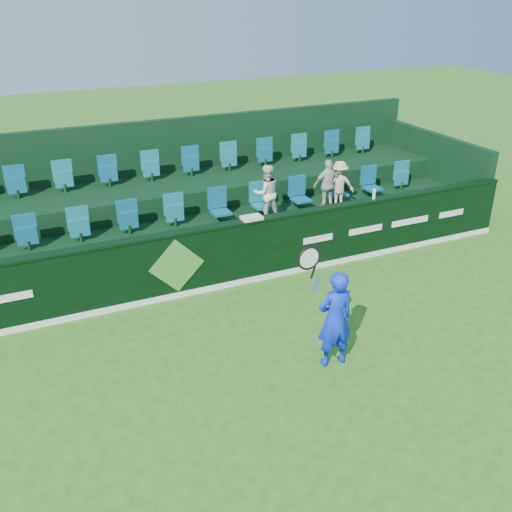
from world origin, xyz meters
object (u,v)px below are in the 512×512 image
spectator_left (266,193)px  spectator_right (339,185)px  tennis_player (335,318)px  spectator_middle (328,185)px  towel (252,218)px  drinks_bottle (374,194)px

spectator_left → spectator_right: (1.87, 0.00, -0.07)m
spectator_right → spectator_left: bearing=20.7°
tennis_player → spectator_middle: bearing=60.6°
towel → drinks_bottle: 2.90m
spectator_right → drinks_bottle: bearing=119.9°
towel → spectator_right: bearing=22.4°
tennis_player → spectator_middle: size_ratio=1.91×
spectator_left → spectator_middle: spectator_left is taller
tennis_player → drinks_bottle: size_ratio=9.94×
tennis_player → towel: (0.00, 3.18, 0.54)m
tennis_player → spectator_left: size_ratio=1.81×
spectator_left → tennis_player: bearing=81.4°
spectator_middle → drinks_bottle: size_ratio=5.19×
spectator_right → tennis_player: bearing=78.4°
spectator_left → spectator_right: spectator_left is taller
spectator_left → drinks_bottle: bearing=154.0°
spectator_left → drinks_bottle: 2.33m
spectator_right → towel: spectator_right is taller
spectator_left → spectator_right: size_ratio=1.12×
spectator_right → drinks_bottle: spectator_right is taller
towel → spectator_left: bearing=52.8°
tennis_player → drinks_bottle: 4.35m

